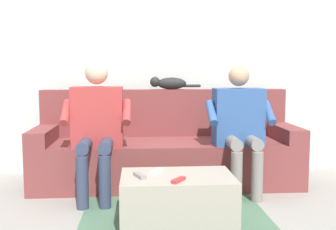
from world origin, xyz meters
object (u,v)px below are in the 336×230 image
at_px(coffee_table, 177,200).
at_px(remote_gray, 140,176).
at_px(person_left_seated, 239,121).
at_px(remote_white, 156,171).
at_px(remote_red, 178,180).
at_px(cat_on_backrest, 169,83).
at_px(person_right_seated, 97,122).
at_px(couch, 166,153).

relative_size(coffee_table, remote_gray, 5.47).
bearing_deg(person_left_seated, remote_white, 40.40).
distance_m(remote_red, remote_white, 0.29).
bearing_deg(remote_gray, remote_red, 42.19).
bearing_deg(cat_on_backrest, person_right_seated, 44.44).
relative_size(cat_on_backrest, remote_red, 3.79).
bearing_deg(person_right_seated, remote_red, 125.39).
xyz_separation_m(person_right_seated, cat_on_backrest, (-0.69, -0.67, 0.31)).
relative_size(couch, cat_on_backrest, 4.80).
relative_size(person_left_seated, cat_on_backrest, 2.19).
height_order(remote_gray, remote_white, remote_gray).
xyz_separation_m(couch, remote_gray, (0.27, 1.17, 0.08)).
distance_m(person_left_seated, person_right_seated, 1.28).
bearing_deg(remote_white, coffee_table, 94.27).
xyz_separation_m(person_right_seated, remote_white, (-0.49, 0.64, -0.29)).
height_order(person_left_seated, remote_gray, person_left_seated).
distance_m(remote_red, remote_gray, 0.29).
bearing_deg(coffee_table, remote_red, 87.22).
distance_m(person_right_seated, cat_on_backrest, 1.01).
bearing_deg(couch, remote_white, 81.76).
height_order(person_left_seated, person_right_seated, person_right_seated).
bearing_deg(person_right_seated, couch, -147.90).
relative_size(remote_red, remote_white, 1.12).
bearing_deg(couch, cat_on_backrest, -99.38).
distance_m(coffee_table, remote_white, 0.26).
bearing_deg(couch, coffee_table, 90.00).
height_order(person_right_seated, cat_on_backrest, person_right_seated).
xyz_separation_m(person_left_seated, remote_gray, (0.91, 0.80, -0.28)).
bearing_deg(remote_white, remote_red, 64.75).
bearing_deg(remote_white, remote_gray, -7.20).
bearing_deg(remote_gray, remote_white, 115.19).
xyz_separation_m(person_right_seated, remote_gray, (-0.37, 0.77, -0.29)).
relative_size(couch, coffee_table, 3.15).
height_order(cat_on_backrest, remote_red, cat_on_backrest).
bearing_deg(person_right_seated, remote_white, 127.62).
distance_m(person_right_seated, remote_white, 0.86).
distance_m(coffee_table, person_right_seated, 1.09).
relative_size(coffee_table, remote_white, 6.44).
distance_m(person_right_seated, remote_gray, 0.90).
distance_m(coffee_table, remote_red, 0.25).
bearing_deg(remote_red, person_right_seated, -109.91).
xyz_separation_m(coffee_table, person_right_seated, (0.64, -0.73, 0.49)).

